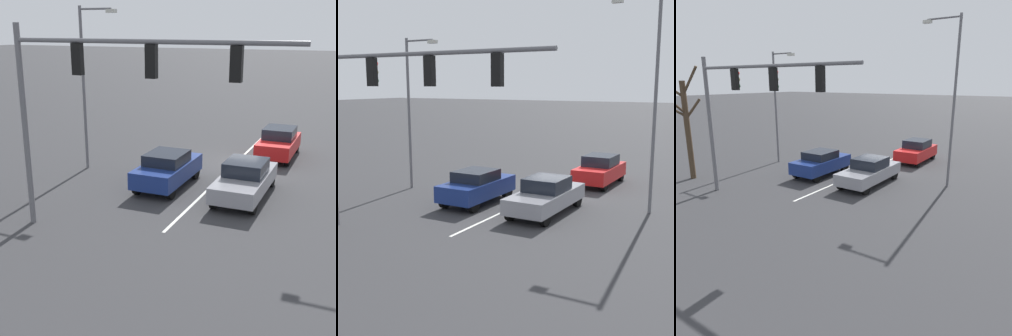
% 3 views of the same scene
% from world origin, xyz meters
% --- Properties ---
extents(ground_plane, '(240.00, 240.00, 0.00)m').
position_xyz_m(ground_plane, '(0.00, 0.00, 0.00)').
color(ground_plane, '#333335').
extents(lane_stripe_left_divider, '(0.12, 15.27, 0.01)m').
position_xyz_m(lane_stripe_left_divider, '(0.00, 1.64, 0.01)').
color(lane_stripe_left_divider, silver).
rests_on(lane_stripe_left_divider, ground_plane).
extents(car_gray_leftlane_front, '(1.78, 4.54, 1.52)m').
position_xyz_m(car_gray_leftlane_front, '(-1.63, 4.74, 0.76)').
color(car_gray_leftlane_front, gray).
rests_on(car_gray_leftlane_front, ground_plane).
extents(car_navy_midlane_front, '(1.77, 4.04, 1.54)m').
position_xyz_m(car_navy_midlane_front, '(1.79, 4.78, 0.80)').
color(car_navy_midlane_front, navy).
rests_on(car_navy_midlane_front, ground_plane).
extents(car_red_leftlane_second, '(1.75, 4.03, 1.60)m').
position_xyz_m(car_red_leftlane_second, '(-1.76, -1.88, 0.80)').
color(car_red_leftlane_second, red).
rests_on(car_red_leftlane_second, ground_plane).
extents(traffic_signal_gantry, '(9.14, 0.37, 6.82)m').
position_xyz_m(traffic_signal_gantry, '(1.74, 10.26, 5.00)').
color(traffic_signal_gantry, slate).
rests_on(traffic_signal_gantry, ground_plane).
extents(street_lamp_right_shoulder, '(1.91, 0.24, 7.59)m').
position_xyz_m(street_lamp_right_shoulder, '(6.29, 3.80, 4.40)').
color(street_lamp_right_shoulder, slate).
rests_on(street_lamp_right_shoulder, ground_plane).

